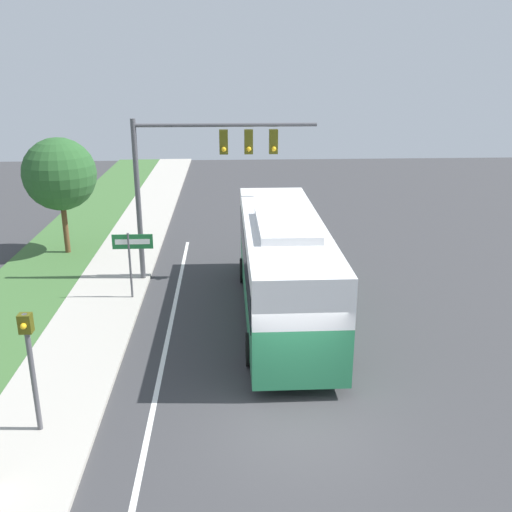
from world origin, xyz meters
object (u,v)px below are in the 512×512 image
Objects in this scene: pedestrian_signal at (30,354)px; street_sign at (132,252)px; bus at (283,262)px; signal_gantry at (200,163)px.

pedestrian_signal reaches higher than street_sign.
signal_gantry reaches higher than bus.
signal_gantry is (-2.83, 3.65, 2.73)m from bus.
pedestrian_signal is at bearing -135.12° from bus.
bus is 5.37m from signal_gantry.
signal_gantry reaches higher than street_sign.
bus is 5.53m from street_sign.
bus is 8.88m from pedestrian_signal.
pedestrian_signal is at bearing -109.27° from signal_gantry.
bus is at bearing -52.25° from signal_gantry.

